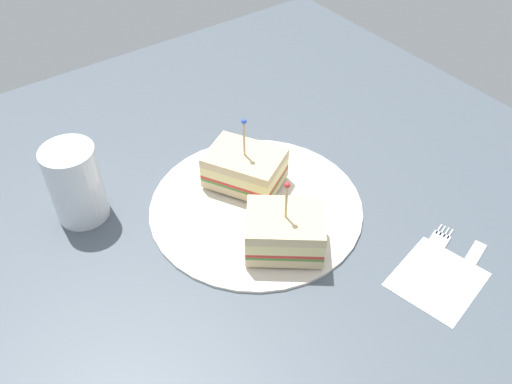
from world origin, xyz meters
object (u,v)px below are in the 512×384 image
(drink_glass, at_px, (76,186))
(sandwich_half_front, at_px, (285,231))
(sandwich_half_back, at_px, (245,168))
(knife, at_px, (466,269))
(plate, at_px, (256,205))
(fork, at_px, (433,250))
(napkin, at_px, (437,279))

(drink_glass, bearing_deg, sandwich_half_front, -49.30)
(sandwich_half_back, bearing_deg, drink_glass, 158.66)
(drink_glass, relative_size, knife, 0.91)
(plate, distance_m, sandwich_half_front, 0.09)
(sandwich_half_front, bearing_deg, fork, -36.38)
(sandwich_half_back, xyz_separation_m, drink_glass, (-0.20, 0.08, 0.02))
(knife, bearing_deg, fork, 100.58)
(sandwich_half_back, relative_size, napkin, 1.21)
(plate, height_order, fork, plate)
(napkin, bearing_deg, sandwich_half_back, 108.57)
(plate, relative_size, fork, 2.32)
(fork, bearing_deg, drink_glass, 135.95)
(sandwich_half_back, xyz_separation_m, knife, (0.13, -0.28, -0.03))
(plate, relative_size, napkin, 2.83)
(drink_glass, bearing_deg, fork, -44.05)
(napkin, xyz_separation_m, knife, (0.04, -0.01, 0.00))
(drink_glass, height_order, knife, drink_glass)
(sandwich_half_back, height_order, fork, sandwich_half_back)
(sandwich_half_back, height_order, knife, sandwich_half_back)
(drink_glass, distance_m, knife, 0.49)
(plate, distance_m, drink_glass, 0.23)
(sandwich_half_back, relative_size, drink_glass, 1.14)
(knife, bearing_deg, drink_glass, 132.93)
(napkin, xyz_separation_m, fork, (0.03, 0.03, 0.00))
(plate, xyz_separation_m, knife, (0.14, -0.23, -0.00))
(sandwich_half_back, distance_m, fork, 0.27)
(fork, bearing_deg, sandwich_half_front, 143.62)
(sandwich_half_front, height_order, sandwich_half_back, sandwich_half_back)
(drink_glass, bearing_deg, napkin, -49.75)
(plate, distance_m, napkin, 0.25)
(napkin, distance_m, fork, 0.05)
(plate, relative_size, drink_glass, 2.67)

